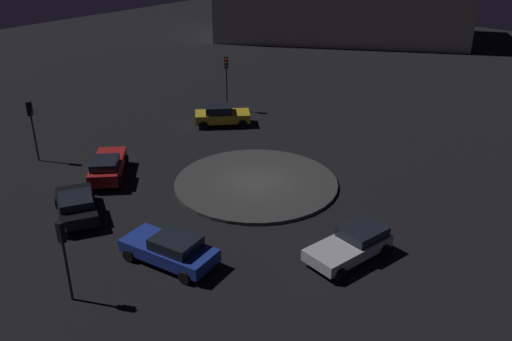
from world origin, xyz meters
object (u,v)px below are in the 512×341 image
(car_yellow, at_px, (222,115))
(car_red, at_px, (107,166))
(car_black, at_px, (76,205))
(car_silver, at_px, (352,244))
(car_blue, at_px, (171,249))
(traffic_light_north, at_px, (64,245))
(traffic_light_northeast, at_px, (32,119))
(traffic_light_southeast, at_px, (226,73))

(car_yellow, distance_m, car_red, 11.19)
(car_black, bearing_deg, car_silver, -126.14)
(car_silver, bearing_deg, car_red, -71.06)
(car_black, bearing_deg, car_red, -27.41)
(car_blue, distance_m, car_yellow, 18.13)
(car_blue, bearing_deg, traffic_light_north, 66.80)
(car_silver, relative_size, traffic_light_north, 1.20)
(car_blue, xyz_separation_m, traffic_light_north, (1.13, 4.48, 1.94))
(traffic_light_north, bearing_deg, car_black, 50.25)
(car_blue, xyz_separation_m, traffic_light_northeast, (15.23, -2.08, 2.12))
(car_yellow, bearing_deg, car_silver, -73.82)
(car_yellow, bearing_deg, car_blue, -99.82)
(car_red, bearing_deg, traffic_light_southeast, -32.84)
(traffic_light_southeast, xyz_separation_m, traffic_light_north, (-11.67, 21.83, -0.44))
(car_silver, xyz_separation_m, car_yellow, (16.82, -8.79, 0.11))
(car_red, distance_m, traffic_light_north, 11.77)
(car_yellow, xyz_separation_m, traffic_light_southeast, (2.04, -2.76, 2.32))
(traffic_light_southeast, bearing_deg, car_silver, 8.03)
(car_red, height_order, traffic_light_southeast, traffic_light_southeast)
(traffic_light_northeast, xyz_separation_m, traffic_light_north, (-14.10, 6.55, -0.18))
(traffic_light_northeast, bearing_deg, car_yellow, 43.40)
(car_black, height_order, traffic_light_southeast, traffic_light_southeast)
(car_silver, bearing_deg, car_yellow, -107.15)
(car_yellow, relative_size, traffic_light_northeast, 1.05)
(traffic_light_southeast, height_order, traffic_light_northeast, traffic_light_southeast)
(car_yellow, distance_m, traffic_light_northeast, 13.45)
(traffic_light_northeast, bearing_deg, car_black, -43.90)
(traffic_light_north, bearing_deg, traffic_light_northeast, 60.11)
(car_yellow, height_order, traffic_light_northeast, traffic_light_northeast)
(traffic_light_southeast, bearing_deg, car_black, -32.22)
(car_red, bearing_deg, traffic_light_north, -178.88)
(traffic_light_southeast, bearing_deg, traffic_light_north, -22.36)
(car_black, xyz_separation_m, traffic_light_southeast, (5.87, -17.80, 2.39))
(car_blue, distance_m, car_red, 10.21)
(car_black, distance_m, car_red, 4.75)
(car_black, bearing_deg, traffic_light_southeast, -43.62)
(car_red, distance_m, traffic_light_southeast, 14.44)
(car_black, distance_m, traffic_light_north, 7.32)
(car_silver, distance_m, traffic_light_southeast, 22.24)
(car_black, height_order, traffic_light_northeast, traffic_light_northeast)
(car_black, relative_size, traffic_light_northeast, 1.13)
(traffic_light_north, bearing_deg, car_yellow, 21.84)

